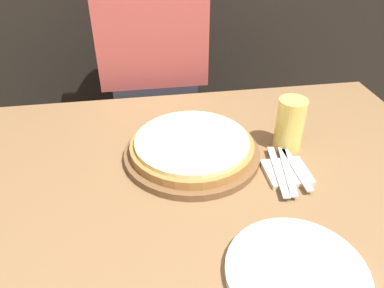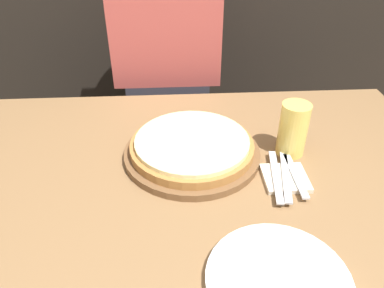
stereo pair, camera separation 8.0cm
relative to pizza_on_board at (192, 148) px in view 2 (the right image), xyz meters
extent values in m
cube|color=olive|center=(-0.01, -0.12, -0.38)|extent=(1.44, 0.98, 0.71)
cylinder|color=brown|center=(0.00, 0.00, -0.02)|extent=(0.37, 0.37, 0.02)
cylinder|color=#A87038|center=(0.00, 0.00, 0.01)|extent=(0.34, 0.34, 0.02)
cylinder|color=beige|center=(0.00, 0.00, 0.02)|extent=(0.31, 0.31, 0.01)
cylinder|color=#E5C65B|center=(0.27, 0.00, 0.05)|extent=(0.08, 0.08, 0.15)
cylinder|color=white|center=(0.27, 0.00, 0.12)|extent=(0.07, 0.07, 0.02)
cylinder|color=white|center=(0.14, -0.41, -0.02)|extent=(0.27, 0.27, 0.02)
cube|color=beige|center=(0.23, -0.11, -0.02)|extent=(0.11, 0.11, 0.01)
cube|color=silver|center=(0.20, -0.11, -0.01)|extent=(0.05, 0.21, 0.00)
cube|color=silver|center=(0.23, -0.11, -0.01)|extent=(0.06, 0.21, 0.00)
cube|color=silver|center=(0.25, -0.11, -0.01)|extent=(0.02, 0.18, 0.00)
cube|color=#33333D|center=(-0.06, 0.58, -0.39)|extent=(0.32, 0.20, 0.69)
cube|color=#B74C47|center=(-0.06, 0.58, 0.16)|extent=(0.41, 0.20, 0.42)
camera|label=1|loc=(-0.13, -0.82, 0.58)|focal=35.00mm
camera|label=2|loc=(-0.05, -0.83, 0.58)|focal=35.00mm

